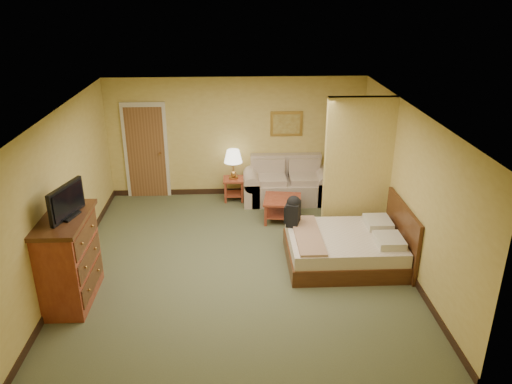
{
  "coord_description": "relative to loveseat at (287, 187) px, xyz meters",
  "views": [
    {
      "loc": [
        -0.05,
        -7.38,
        4.34
      ],
      "look_at": [
        0.31,
        0.6,
        1.02
      ],
      "focal_mm": 35.0,
      "sensor_mm": 36.0,
      "label": 1
    }
  ],
  "objects": [
    {
      "name": "door",
      "position": [
        -3.02,
        0.39,
        0.72
      ],
      "size": [
        0.94,
        0.16,
        2.1
      ],
      "color": "beige",
      "rests_on": "floor"
    },
    {
      "name": "floor",
      "position": [
        -1.07,
        -2.58,
        -0.31
      ],
      "size": [
        6.0,
        6.0,
        0.0
      ],
      "primitive_type": "plane",
      "color": "#505537",
      "rests_on": "ground"
    },
    {
      "name": "wall_picture",
      "position": [
        0.0,
        0.4,
        1.29
      ],
      "size": [
        0.69,
        0.04,
        0.54
      ],
      "color": "#B78E3F",
      "rests_on": "back_wall"
    },
    {
      "name": "side_table",
      "position": [
        -1.15,
        0.07,
        0.02
      ],
      "size": [
        0.45,
        0.45,
        0.49
      ],
      "color": "maroon",
      "rests_on": "floor"
    },
    {
      "name": "baseboard",
      "position": [
        -1.07,
        0.41,
        -0.25
      ],
      "size": [
        5.5,
        0.02,
        0.12
      ],
      "primitive_type": "cube",
      "color": "black",
      "rests_on": "floor"
    },
    {
      "name": "ceiling",
      "position": [
        -1.07,
        -2.58,
        2.29
      ],
      "size": [
        6.0,
        6.0,
        0.0
      ],
      "primitive_type": "plane",
      "rotation": [
        3.14,
        0.0,
        0.0
      ],
      "color": "white",
      "rests_on": "back_wall"
    },
    {
      "name": "partition",
      "position": [
        1.08,
        -1.65,
        0.99
      ],
      "size": [
        1.2,
        0.15,
        2.6
      ],
      "primitive_type": "cube",
      "color": "tan",
      "rests_on": "floor"
    },
    {
      "name": "backpack",
      "position": [
        -0.13,
        -2.24,
        0.48
      ],
      "size": [
        0.29,
        0.36,
        0.53
      ],
      "rotation": [
        0.0,
        0.0,
        -0.3
      ],
      "color": "black",
      "rests_on": "bed"
    },
    {
      "name": "back_wall",
      "position": [
        -1.07,
        0.42,
        0.99
      ],
      "size": [
        5.5,
        0.02,
        2.6
      ],
      "primitive_type": "cube",
      "color": "tan",
      "rests_on": "floor"
    },
    {
      "name": "coffee_table",
      "position": [
        -0.19,
        -0.99,
        0.02
      ],
      "size": [
        0.81,
        0.81,
        0.46
      ],
      "rotation": [
        0.0,
        0.0,
        -0.15
      ],
      "color": "maroon",
      "rests_on": "floor"
    },
    {
      "name": "table_lamp",
      "position": [
        -1.15,
        0.07,
        0.67
      ],
      "size": [
        0.39,
        0.39,
        0.64
      ],
      "color": "#B68442",
      "rests_on": "side_table"
    },
    {
      "name": "dresser",
      "position": [
        -3.55,
        -3.56,
        0.38
      ],
      "size": [
        0.67,
        1.27,
        1.35
      ],
      "color": "maroon",
      "rests_on": "floor"
    },
    {
      "name": "bed",
      "position": [
        0.75,
        -2.68,
        -0.03
      ],
      "size": [
        1.93,
        1.6,
        1.04
      ],
      "color": "#43210F",
      "rests_on": "floor"
    },
    {
      "name": "left_wall",
      "position": [
        -3.82,
        -2.58,
        0.99
      ],
      "size": [
        0.02,
        6.0,
        2.6
      ],
      "primitive_type": "cube",
      "color": "tan",
      "rests_on": "floor"
    },
    {
      "name": "right_wall",
      "position": [
        1.68,
        -2.58,
        0.99
      ],
      "size": [
        0.02,
        6.0,
        2.6
      ],
      "primitive_type": "cube",
      "color": "tan",
      "rests_on": "floor"
    },
    {
      "name": "tv",
      "position": [
        -3.45,
        -3.56,
        1.27
      ],
      "size": [
        0.28,
        0.76,
        0.47
      ],
      "rotation": [
        0.0,
        0.0,
        -0.28
      ],
      "color": "black",
      "rests_on": "dresser"
    },
    {
      "name": "loveseat",
      "position": [
        0.0,
        0.0,
        0.0
      ],
      "size": [
        1.87,
        0.87,
        0.95
      ],
      "color": "tan",
      "rests_on": "floor"
    }
  ]
}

